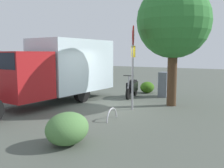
# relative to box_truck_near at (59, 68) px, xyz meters

# --- Properties ---
(ground_plane) EXTENTS (60.00, 60.00, 0.00)m
(ground_plane) POSITION_rel_box_truck_near_xyz_m (-0.03, 2.65, -1.62)
(ground_plane) COLOR #4D524A
(box_truck_near) EXTENTS (7.46, 2.59, 2.93)m
(box_truck_near) POSITION_rel_box_truck_near_xyz_m (0.00, 0.00, 0.00)
(box_truck_near) COLOR black
(box_truck_near) RESTS_ON ground
(motorcycle) EXTENTS (1.80, 0.63, 1.20)m
(motorcycle) POSITION_rel_box_truck_near_xyz_m (-2.84, 2.42, -1.10)
(motorcycle) COLOR black
(motorcycle) RESTS_ON ground
(stop_sign) EXTENTS (0.71, 0.33, 3.36)m
(stop_sign) POSITION_rel_box_truck_near_xyz_m (-0.26, 3.72, 0.63)
(stop_sign) COLOR #9E9EA3
(stop_sign) RESTS_ON ground
(street_tree) EXTENTS (3.13, 3.13, 5.19)m
(street_tree) POSITION_rel_box_truck_near_xyz_m (-1.88, 4.82, 1.98)
(street_tree) COLOR #47301E
(street_tree) RESTS_ON ground
(utility_cabinet) EXTENTS (0.74, 0.49, 1.30)m
(utility_cabinet) POSITION_rel_box_truck_near_xyz_m (-3.93, 3.77, -0.97)
(utility_cabinet) COLOR slate
(utility_cabinet) RESTS_ON ground
(bike_rack_hoop) EXTENTS (0.85, 0.15, 0.85)m
(bike_rack_hoop) POSITION_rel_box_truck_near_xyz_m (1.49, 3.79, -1.62)
(bike_rack_hoop) COLOR #B7B7BC
(bike_rack_hoop) RESTS_ON ground
(shrub_near_sign) EXTENTS (0.95, 0.78, 0.65)m
(shrub_near_sign) POSITION_rel_box_truck_near_xyz_m (-4.61, 2.53, -1.29)
(shrub_near_sign) COLOR #336315
(shrub_near_sign) RESTS_ON ground
(shrub_mid_verge) EXTENTS (1.20, 0.98, 0.82)m
(shrub_mid_verge) POSITION_rel_box_truck_near_xyz_m (4.08, 4.04, -1.21)
(shrub_mid_verge) COLOR #4E7D40
(shrub_mid_verge) RESTS_ON ground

